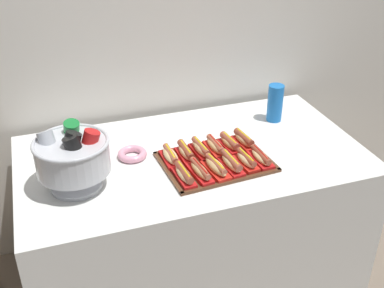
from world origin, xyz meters
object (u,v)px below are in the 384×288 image
(hot_dog_1, at_px, (200,171))
(hot_dog_11, at_px, (244,140))
(hot_dog_2, at_px, (216,167))
(punch_bowl, at_px, (72,155))
(serving_tray, at_px, (215,162))
(hot_dog_8, at_px, (201,149))
(hot_dog_3, at_px, (231,163))
(donut, at_px, (132,154))
(hot_dog_5, at_px, (261,157))
(hot_dog_9, at_px, (215,146))
(hot_dog_0, at_px, (184,175))
(hot_dog_7, at_px, (186,152))
(hot_dog_4, at_px, (246,160))
(hot_dog_6, at_px, (171,156))
(hot_dog_10, at_px, (230,143))
(cup_stack, at_px, (275,103))
(buffet_table, at_px, (192,215))

(hot_dog_1, bearing_deg, hot_dog_11, 32.82)
(hot_dog_2, distance_m, punch_bowl, 0.61)
(serving_tray, distance_m, hot_dog_8, 0.10)
(hot_dog_3, distance_m, hot_dog_8, 0.18)
(donut, bearing_deg, hot_dog_8, -16.67)
(hot_dog_2, relative_size, donut, 1.35)
(hot_dog_5, relative_size, hot_dog_9, 0.95)
(hot_dog_3, bearing_deg, hot_dog_9, 94.01)
(hot_dog_1, relative_size, hot_dog_2, 0.97)
(hot_dog_3, height_order, hot_dog_5, hot_dog_3)
(hot_dog_0, xyz_separation_m, hot_dog_2, (0.15, 0.01, 0.00))
(hot_dog_1, distance_m, hot_dog_2, 0.08)
(hot_dog_3, height_order, hot_dog_11, hot_dog_3)
(hot_dog_5, bearing_deg, punch_bowl, 174.18)
(hot_dog_7, bearing_deg, hot_dog_9, 4.01)
(hot_dog_4, bearing_deg, hot_dog_6, 155.20)
(hot_dog_4, distance_m, hot_dog_5, 0.08)
(hot_dog_8, xyz_separation_m, donut, (-0.31, 0.09, -0.02))
(hot_dog_0, bearing_deg, hot_dog_9, 40.27)
(hot_dog_8, bearing_deg, hot_dog_10, 4.01)
(hot_dog_4, relative_size, cup_stack, 0.80)
(hot_dog_0, bearing_deg, hot_dog_4, 4.01)
(hot_dog_6, relative_size, hot_dog_8, 0.93)
(hot_dog_2, bearing_deg, hot_dog_9, 69.57)
(hot_dog_5, xyz_separation_m, hot_dog_8, (-0.24, 0.15, 0.00))
(hot_dog_1, distance_m, hot_dog_3, 0.15)
(serving_tray, relative_size, hot_dog_7, 3.14)
(hot_dog_4, relative_size, hot_dog_6, 0.95)
(hot_dog_3, bearing_deg, serving_tray, 118.46)
(hot_dog_0, xyz_separation_m, hot_dog_9, (0.21, 0.18, 0.00))
(hot_dog_0, distance_m, hot_dog_5, 0.38)
(punch_bowl, height_order, donut, punch_bowl)
(hot_dog_6, height_order, hot_dog_7, hot_dog_7)
(hot_dog_5, bearing_deg, hot_dog_10, 118.46)
(cup_stack, xyz_separation_m, donut, (-0.80, -0.13, -0.08))
(hot_dog_2, distance_m, donut, 0.41)
(hot_dog_6, height_order, cup_stack, cup_stack)
(hot_dog_1, height_order, cup_stack, cup_stack)
(serving_tray, bearing_deg, punch_bowl, 178.71)
(hot_dog_1, relative_size, hot_dog_4, 1.14)
(buffet_table, distance_m, hot_dog_6, 0.42)
(hot_dog_3, distance_m, hot_dog_6, 0.28)
(hot_dog_4, bearing_deg, punch_bowl, 173.20)
(hot_dog_3, relative_size, punch_bowl, 0.56)
(hot_dog_10, bearing_deg, punch_bowl, -174.05)
(hot_dog_4, bearing_deg, hot_dog_2, -175.99)
(buffet_table, bearing_deg, hot_dog_2, -77.73)
(hot_dog_8, relative_size, cup_stack, 0.90)
(hot_dog_0, distance_m, donut, 0.32)
(hot_dog_1, height_order, hot_dog_9, hot_dog_9)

